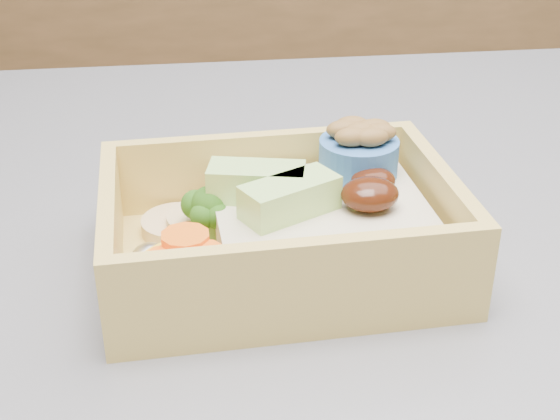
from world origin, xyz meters
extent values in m
cube|color=brown|center=(0.00, 1.20, 0.45)|extent=(3.20, 0.60, 0.90)
cube|color=#3B3A40|center=(0.00, -0.10, 0.90)|extent=(1.24, 0.84, 0.04)
cube|color=#D4B457|center=(0.14, -0.07, 0.92)|extent=(0.20, 0.15, 0.01)
cube|color=#D4B457|center=(0.14, 0.00, 0.95)|extent=(0.20, 0.02, 0.05)
cube|color=#D4B457|center=(0.15, -0.14, 0.95)|extent=(0.20, 0.02, 0.05)
cube|color=#D4B457|center=(0.24, -0.07, 0.95)|extent=(0.01, 0.13, 0.05)
cube|color=#D4B457|center=(0.05, -0.08, 0.95)|extent=(0.01, 0.13, 0.05)
cube|color=tan|center=(0.17, -0.07, 0.94)|extent=(0.13, 0.11, 0.03)
ellipsoid|color=#341307|center=(0.19, -0.08, 0.97)|extent=(0.03, 0.03, 0.02)
ellipsoid|color=#341307|center=(0.20, -0.06, 0.97)|extent=(0.03, 0.02, 0.01)
cube|color=#AFE477|center=(0.15, -0.08, 0.97)|extent=(0.06, 0.05, 0.02)
cube|color=#AFE477|center=(0.13, -0.06, 0.97)|extent=(0.06, 0.04, 0.02)
cylinder|color=#6CA75A|center=(0.10, -0.06, 0.94)|extent=(0.01, 0.01, 0.02)
sphere|color=#2A5C15|center=(0.10, -0.06, 0.96)|extent=(0.02, 0.02, 0.02)
sphere|color=#2A5C15|center=(0.11, -0.05, 0.96)|extent=(0.02, 0.02, 0.02)
sphere|color=#2A5C15|center=(0.10, -0.05, 0.96)|extent=(0.02, 0.02, 0.02)
sphere|color=#2A5C15|center=(0.11, -0.07, 0.95)|extent=(0.02, 0.02, 0.02)
sphere|color=#2A5C15|center=(0.10, -0.06, 0.95)|extent=(0.02, 0.02, 0.02)
sphere|color=#2A5C15|center=(0.10, -0.05, 0.95)|extent=(0.02, 0.02, 0.02)
cylinder|color=yellow|center=(0.09, -0.11, 0.94)|extent=(0.05, 0.05, 0.02)
cylinder|color=orange|center=(0.09, -0.10, 0.95)|extent=(0.03, 0.03, 0.00)
cylinder|color=orange|center=(0.08, -0.11, 0.96)|extent=(0.03, 0.03, 0.00)
cylinder|color=orange|center=(0.10, -0.11, 0.96)|extent=(0.03, 0.03, 0.00)
cylinder|color=orange|center=(0.09, -0.10, 0.96)|extent=(0.03, 0.03, 0.00)
cylinder|color=tan|center=(0.08, -0.04, 0.93)|extent=(0.04, 0.04, 0.01)
cylinder|color=tan|center=(0.10, -0.04, 0.94)|extent=(0.04, 0.04, 0.01)
ellipsoid|color=white|center=(0.12, -0.03, 0.94)|extent=(0.02, 0.02, 0.02)
ellipsoid|color=white|center=(0.07, -0.09, 0.94)|extent=(0.02, 0.02, 0.02)
cylinder|color=#3468B2|center=(0.20, -0.03, 0.97)|extent=(0.05, 0.05, 0.02)
ellipsoid|color=brown|center=(0.20, -0.03, 0.99)|extent=(0.02, 0.01, 0.01)
ellipsoid|color=brown|center=(0.20, -0.03, 0.99)|extent=(0.02, 0.01, 0.01)
ellipsoid|color=brown|center=(0.19, -0.03, 0.99)|extent=(0.02, 0.01, 0.01)
ellipsoid|color=brown|center=(0.20, -0.04, 0.99)|extent=(0.02, 0.01, 0.01)
ellipsoid|color=brown|center=(0.19, -0.04, 0.99)|extent=(0.02, 0.01, 0.01)
ellipsoid|color=brown|center=(0.21, -0.04, 0.99)|extent=(0.02, 0.01, 0.01)
ellipsoid|color=brown|center=(0.19, -0.02, 0.99)|extent=(0.02, 0.01, 0.01)
camera|label=1|loc=(0.09, -0.45, 1.17)|focal=50.00mm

